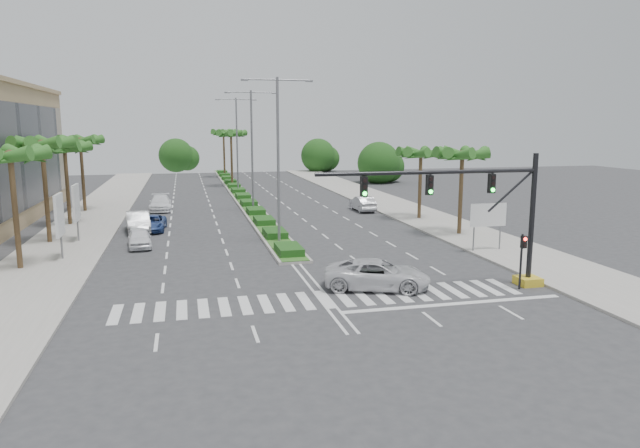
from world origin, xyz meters
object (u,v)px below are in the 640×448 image
at_px(car_parked_b, 138,222).
at_px(car_parked_d, 160,203).
at_px(car_right, 363,204).
at_px(car_parked_a, 139,238).
at_px(car_parked_c, 152,223).
at_px(car_crossing, 377,274).

height_order(car_parked_b, car_parked_d, car_parked_b).
xyz_separation_m(car_parked_d, car_right, (20.11, -5.13, -0.02)).
bearing_deg(car_right, car_parked_a, 31.47).
distance_m(car_parked_b, car_parked_d, 12.03).
distance_m(car_parked_c, car_crossing, 24.00).
bearing_deg(car_crossing, car_parked_c, 50.82).
relative_size(car_parked_c, car_crossing, 0.81).
xyz_separation_m(car_crossing, car_right, (7.79, 27.07, -0.03)).
bearing_deg(car_parked_a, car_right, 26.80).
relative_size(car_parked_a, car_parked_d, 0.74).
bearing_deg(car_parked_a, car_parked_c, 79.98).
bearing_deg(car_parked_c, car_parked_a, -91.63).
relative_size(car_parked_b, car_right, 1.09).
height_order(car_parked_c, car_crossing, car_crossing).
height_order(car_parked_c, car_parked_d, car_parked_d).
height_order(car_parked_a, car_parked_b, car_parked_b).
relative_size(car_parked_a, car_parked_b, 0.79).
bearing_deg(car_parked_d, car_right, -15.32).
relative_size(car_parked_b, car_crossing, 0.89).
bearing_deg(car_parked_c, car_parked_d, 91.77).
height_order(car_parked_b, car_crossing, car_parked_b).
bearing_deg(car_right, car_parked_b, 17.02).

